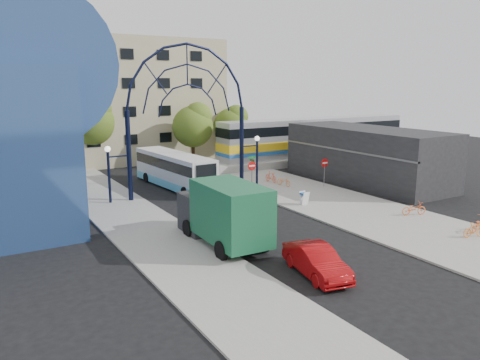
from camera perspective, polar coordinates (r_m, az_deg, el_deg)
ground at (r=27.38m, az=6.41°, el=-7.49°), size 120.00×120.00×0.00m
sidewalk_east at (r=35.29m, az=12.87°, el=-3.22°), size 8.00×56.00×0.12m
plaza_west at (r=29.46m, az=-11.08°, el=-6.13°), size 5.00×50.00×0.12m
gateway_arch at (r=37.94m, az=-6.40°, el=11.01°), size 13.64×0.44×12.10m
stop_sign at (r=39.09m, az=1.46°, el=1.42°), size 0.80×0.07×2.50m
do_not_enter_sign at (r=41.19m, az=10.28°, el=1.73°), size 0.76×0.07×2.48m
street_name_sign at (r=39.78m, az=1.49°, el=1.80°), size 0.70×0.70×2.80m
sandwich_board at (r=35.01m, az=7.84°, el=-2.00°), size 0.55×0.61×0.99m
commercial_block_east at (r=44.52m, az=15.17°, el=2.94°), size 6.00×16.00×5.00m
apartment_block at (r=58.28m, az=-13.27°, el=9.46°), size 20.00×12.10×14.00m
train_platform at (r=56.21m, az=9.13°, el=2.78°), size 32.00×5.00×0.80m
train_car at (r=55.89m, az=9.22°, el=5.31°), size 25.10×3.05×4.20m
tree_north_a at (r=51.52m, az=-5.63°, el=6.78°), size 4.48×4.48×7.00m
tree_north_b at (r=51.94m, az=-17.67°, el=7.06°), size 5.12×5.12×8.00m
tree_north_c at (r=56.09m, az=-0.92°, el=6.89°), size 4.16×4.16×6.50m
city_bus at (r=41.32m, az=-8.03°, el=1.26°), size 3.26×11.06×3.00m
green_truck at (r=26.38m, az=-2.13°, el=-4.02°), size 2.96×7.30×3.65m
black_suv at (r=34.98m, az=-0.46°, el=-2.16°), size 3.26×4.66×1.18m
red_sedan at (r=22.73m, az=9.28°, el=-9.72°), size 2.30×4.59×1.45m
bike_near_a at (r=41.32m, az=5.36°, el=-0.12°), size 0.82×1.67×0.84m
bike_near_b at (r=42.80m, az=3.79°, el=0.40°), size 0.54×1.62×0.96m
bike_far_a at (r=34.15m, az=20.43°, el=-3.28°), size 1.84×1.16×0.91m
bike_far_b at (r=30.71m, az=26.66°, el=-5.44°), size 1.58×0.79×0.91m
bike_far_c at (r=32.07m, az=27.10°, el=-4.77°), size 1.85×0.92×0.93m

